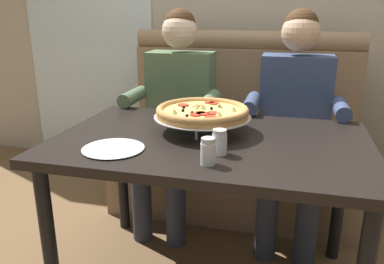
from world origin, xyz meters
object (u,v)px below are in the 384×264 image
Objects in this scene: booth_bench at (238,144)px; patio_chair at (127,89)px; shaker_oregano at (208,153)px; diner_left at (176,105)px; dining_table at (211,157)px; pizza at (202,112)px; plate_near_left at (113,147)px; diner_right at (294,113)px; shaker_pepper_flakes at (219,144)px.

booth_bench is 1.61m from patio_chair.
booth_bench is at bearing 92.40° from shaker_oregano.
patio_chair reaches higher than shaker_oregano.
patio_chair is at bearing 124.80° from diner_left.
dining_table is 0.20m from pizza.
booth_bench is at bearing 86.01° from pizza.
plate_near_left is (-0.34, -1.13, 0.35)m from booth_bench.
pizza is at bearing 105.96° from shaker_oregano.
diner_left is 2.93× the size of pizza.
patio_chair reaches higher than dining_table.
patio_chair is at bearing 141.00° from diner_right.
shaker_pepper_flakes is 0.42m from plate_near_left.
diner_left is 1.48× the size of patio_chair.
diner_left is at bearing 180.00° from diner_right.
patio_chair is at bearing 122.01° from shaker_pepper_flakes.
shaker_oregano is at bearing -80.27° from dining_table.
diner_left reaches higher than booth_bench.
pizza is 1.76× the size of plate_near_left.
diner_left is at bearing 90.16° from plate_near_left.
diner_right is 2.93× the size of pizza.
dining_table is at bearing -55.40° from pizza.
booth_bench is at bearing -39.41° from patio_chair.
diner_right is (0.69, 0.00, 0.00)m from diner_left.
diner_left reaches higher than dining_table.
plate_near_left is at bearing -132.19° from pizza.
pizza is (-0.06, 0.08, 0.18)m from dining_table.
booth_bench is 1.15× the size of dining_table.
diner_right is 0.97m from shaker_oregano.
diner_left is at bearing 113.24° from shaker_oregano.
pizza is at bearing 116.01° from shaker_pepper_flakes.
diner_right is at bearing -39.00° from patio_chair.
shaker_pepper_flakes is at bearing 79.84° from shaker_oregano.
shaker_oregano is at bearing -87.60° from booth_bench.
dining_table is (0.00, -0.90, 0.25)m from booth_bench.
booth_bench is 1.24m from plate_near_left.
booth_bench is at bearing 90.00° from dining_table.
shaker_pepper_flakes is at bearing -62.79° from diner_left.
shaker_oregano is at bearing -100.16° from shaker_pepper_flakes.
dining_table is 13.70× the size of shaker_pepper_flakes.
patio_chair is at bearing 120.28° from shaker_oregano.
diner_right reaches higher than patio_chair.
diner_right is 12.80× the size of shaker_oregano.
shaker_pepper_flakes is (0.02, 0.11, -0.00)m from shaker_oregano.
dining_table is 1.05× the size of diner_right.
shaker_pepper_flakes is at bearing 7.79° from plate_near_left.
booth_bench is at bearing 73.10° from plate_near_left.
diner_right is at bearing 53.73° from pizza.
booth_bench is 1.79× the size of patio_chair.
diner_left reaches higher than plate_near_left.
plate_near_left is at bearing -145.75° from dining_table.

